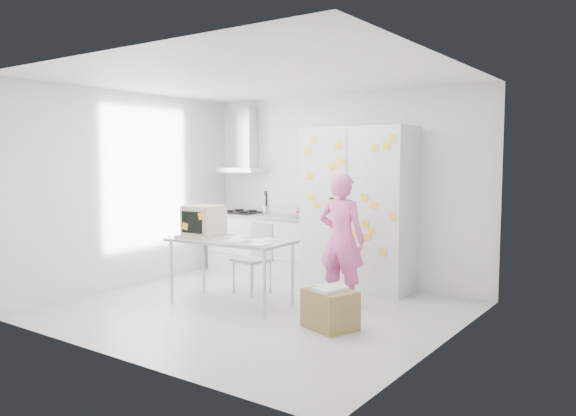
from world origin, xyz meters
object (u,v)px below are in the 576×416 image
Objects in this scene: person at (342,239)px; cardboard_box at (330,309)px; chair at (256,253)px; desk at (213,229)px.

person is 2.59× the size of cardboard_box.
desk is at bearing -97.13° from chair.
chair is at bearing 70.38° from desk.
chair is 1.84m from cardboard_box.
person is 1.28m from chair.
cardboard_box is at bearing -9.75° from desk.
cardboard_box is (1.79, -0.16, -0.69)m from desk.
chair is at bearing -0.80° from person.
person is 1.74× the size of chair.
chair is at bearing 153.93° from cardboard_box.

